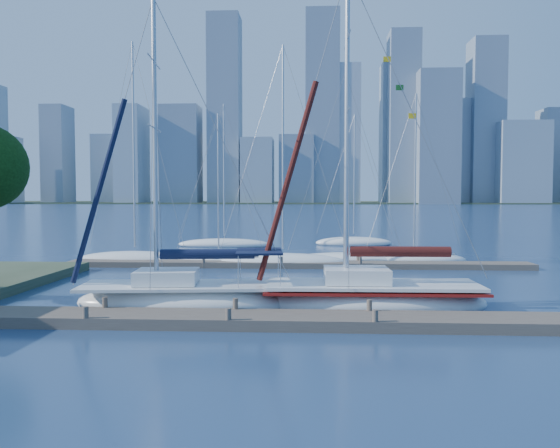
{
  "coord_description": "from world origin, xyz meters",
  "views": [
    {
      "loc": [
        2.75,
        -19.27,
        4.66
      ],
      "look_at": [
        1.51,
        4.0,
        3.44
      ],
      "focal_mm": 35.0,
      "sensor_mm": 36.0,
      "label": 1
    }
  ],
  "objects": [
    {
      "name": "bg_boat_0",
      "position": [
        -9.25,
        17.66,
        0.3
      ],
      "size": [
        8.52,
        5.2,
        15.47
      ],
      "rotation": [
        0.0,
        0.0,
        -0.37
      ],
      "color": "white",
      "rests_on": "ground"
    },
    {
      "name": "bg_boat_1",
      "position": [
        -3.38,
        17.43,
        0.22
      ],
      "size": [
        7.28,
        4.62,
        10.49
      ],
      "rotation": [
        0.0,
        0.0,
        -0.41
      ],
      "color": "white",
      "rests_on": "ground"
    },
    {
      "name": "far_shore",
      "position": [
        0.0,
        320.0,
        0.0
      ],
      "size": [
        800.0,
        100.0,
        1.5
      ],
      "primitive_type": "cube",
      "color": "#38472D",
      "rests_on": "ground"
    },
    {
      "name": "near_dock",
      "position": [
        0.0,
        0.0,
        0.2
      ],
      "size": [
        26.0,
        2.0,
        0.4
      ],
      "primitive_type": "cube",
      "color": "brown",
      "rests_on": "ground"
    },
    {
      "name": "bg_boat_2",
      "position": [
        1.04,
        16.58,
        0.3
      ],
      "size": [
        8.79,
        3.59,
        14.82
      ],
      "rotation": [
        0.0,
        0.0,
        -0.13
      ],
      "color": "white",
      "rests_on": "ground"
    },
    {
      "name": "bg_boat_7",
      "position": [
        6.98,
        32.1,
        0.27
      ],
      "size": [
        7.42,
        3.4,
        12.57
      ],
      "rotation": [
        0.0,
        0.0,
        -0.16
      ],
      "color": "white",
      "rests_on": "ground"
    },
    {
      "name": "ground",
      "position": [
        0.0,
        0.0,
        0.0
      ],
      "size": [
        700.0,
        700.0,
        0.0
      ],
      "primitive_type": "plane",
      "color": "navy",
      "rests_on": "ground"
    },
    {
      "name": "sailboat_maroon",
      "position": [
        5.32,
        2.97,
        1.05
      ],
      "size": [
        9.3,
        3.16,
        14.28
      ],
      "rotation": [
        0.0,
        0.0,
        0.01
      ],
      "color": "white",
      "rests_on": "ground"
    },
    {
      "name": "bg_boat_6",
      "position": [
        -4.97,
        30.0,
        0.25
      ],
      "size": [
        8.59,
        5.55,
        13.26
      ],
      "rotation": [
        0.0,
        0.0,
        0.44
      ],
      "color": "white",
      "rests_on": "ground"
    },
    {
      "name": "far_dock",
      "position": [
        2.0,
        16.0,
        0.18
      ],
      "size": [
        30.0,
        1.8,
        0.36
      ],
      "primitive_type": "cube",
      "color": "brown",
      "rests_on": "ground"
    },
    {
      "name": "bg_boat_3",
      "position": [
        5.21,
        18.42,
        0.26
      ],
      "size": [
        7.83,
        2.22,
        13.41
      ],
      "rotation": [
        0.0,
        0.0,
        -0.01
      ],
      "color": "white",
      "rests_on": "ground"
    },
    {
      "name": "skyline",
      "position": [
        19.26,
        290.84,
        34.92
      ],
      "size": [
        504.03,
        51.31,
        106.8
      ],
      "color": "gray",
      "rests_on": "ground"
    },
    {
      "name": "sailboat_navy",
      "position": [
        -2.44,
        2.64,
        0.99
      ],
      "size": [
        9.04,
        3.69,
        13.17
      ],
      "rotation": [
        0.0,
        0.0,
        0.09
      ],
      "color": "white",
      "rests_on": "ground"
    },
    {
      "name": "bg_boat_4",
      "position": [
        10.02,
        18.66,
        0.26
      ],
      "size": [
        7.47,
        4.07,
        11.96
      ],
      "rotation": [
        0.0,
        0.0,
        0.26
      ],
      "color": "white",
      "rests_on": "ground"
    }
  ]
}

